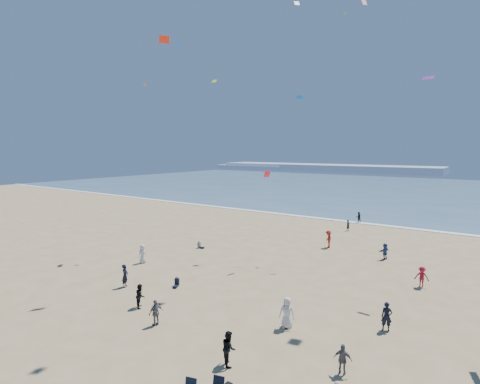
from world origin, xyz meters
The scene contains 8 objects.
ground centered at (0.00, 0.00, 0.00)m, with size 220.00×220.00×0.00m, color tan.
ocean centered at (0.00, 95.00, 0.03)m, with size 220.00×100.00×0.06m, color #476B84.
surf_line centered at (0.00, 45.00, 0.04)m, with size 220.00×1.20×0.08m, color white.
headland_far centered at (-60.00, 170.00, 1.60)m, with size 110.00×20.00×3.20m, color #7A8EA8.
headland_near centered at (-100.00, 165.00, 1.00)m, with size 40.00×14.00×2.00m, color #7A8EA8.
standing_flyers centered at (3.87, 15.30, 0.87)m, with size 36.42×50.68×1.92m.
seated_group centered at (0.71, 6.51, 0.42)m, with size 22.51×27.93×0.84m.
kites_aloft centered at (8.67, 11.92, 14.61)m, with size 41.45×33.45×27.91m.
Camera 1 is at (14.49, -9.75, 10.88)m, focal length 28.00 mm.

